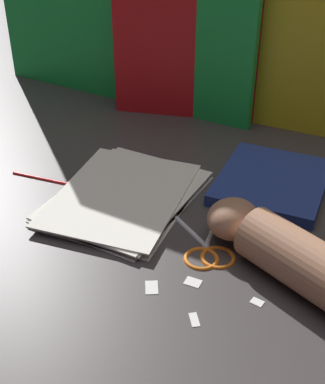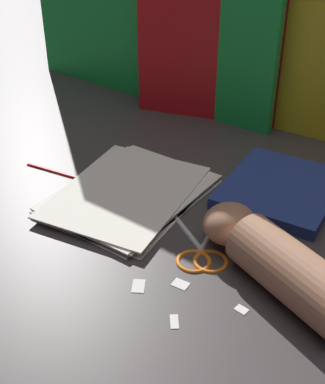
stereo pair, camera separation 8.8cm
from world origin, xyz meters
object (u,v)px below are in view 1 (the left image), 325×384
Objects in this scene: book_closed at (272,182)px; hand_forearm at (286,251)px; scissors at (207,246)px; paper_stack at (125,196)px.

hand_forearm is (0.08, -0.23, 0.03)m from book_closed.
scissors is at bearing 175.71° from hand_forearm.
hand_forearm reaches higher than paper_stack.
paper_stack is at bearing 165.36° from hand_forearm.
hand_forearm reaches higher than book_closed.
book_closed is at bearing 77.62° from scissors.
book_closed is 0.23m from scissors.
scissors is 0.13m from hand_forearm.
paper_stack reaches higher than scissors.
hand_forearm is (0.12, -0.01, 0.04)m from scissors.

